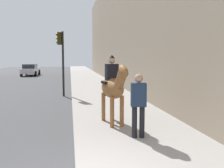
% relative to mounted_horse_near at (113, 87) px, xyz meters
% --- Properties ---
extents(mounted_horse_near, '(2.14, 0.80, 2.22)m').
position_rel_mounted_horse_near_xyz_m(mounted_horse_near, '(0.00, 0.00, 0.00)').
color(mounted_horse_near, brown).
rests_on(mounted_horse_near, sidewalk_slab).
extents(pedestrian_greeting, '(0.32, 0.44, 1.70)m').
position_rel_mounted_horse_near_xyz_m(pedestrian_greeting, '(-1.52, -0.42, -0.23)').
color(pedestrian_greeting, black).
rests_on(pedestrian_greeting, sidewalk_slab).
extents(car_mid_lane, '(4.57, 2.01, 1.44)m').
position_rel_mounted_horse_near_xyz_m(car_mid_lane, '(25.20, 6.22, -0.58)').
color(car_mid_lane, silver).
rests_on(car_mid_lane, ground).
extents(traffic_light_near_curb, '(0.20, 0.44, 3.73)m').
position_rel_mounted_horse_near_xyz_m(traffic_light_near_curb, '(7.05, 1.82, 1.18)').
color(traffic_light_near_curb, black).
rests_on(traffic_light_near_curb, ground).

